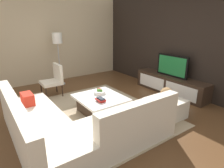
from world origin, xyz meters
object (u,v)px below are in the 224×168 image
at_px(decorative_ball, 167,93).
at_px(television, 172,66).
at_px(coffee_table, 100,104).
at_px(sectional_couch, 72,126).
at_px(accent_chair_near, 54,78).
at_px(ottoman, 165,108).
at_px(fruit_bowl, 100,92).
at_px(book_stack, 101,100).
at_px(media_console, 170,85).
at_px(floor_lamp, 57,42).

bearing_deg(decorative_ball, television, 124.59).
bearing_deg(decorative_ball, coffee_table, -132.93).
relative_size(sectional_couch, coffee_table, 2.36).
relative_size(accent_chair_near, ottoman, 1.24).
distance_m(fruit_bowl, book_stack, 0.46).
distance_m(media_console, sectional_couch, 3.30).
bearing_deg(coffee_table, ottoman, 47.07).
bearing_deg(book_stack, coffee_table, 150.92).
height_order(sectional_couch, decorative_ball, sectional_couch).
distance_m(sectional_couch, decorative_ball, 2.05).
height_order(floor_lamp, decorative_ball, floor_lamp).
relative_size(television, accent_chair_near, 1.13).
relative_size(media_console, book_stack, 10.12).
height_order(media_console, coffee_table, media_console).
bearing_deg(sectional_couch, floor_lamp, 162.19).
relative_size(coffee_table, fruit_bowl, 3.80).
bearing_deg(accent_chair_near, television, 47.11).
distance_m(television, ottoman, 1.64).
bearing_deg(book_stack, media_console, 92.81).
height_order(fruit_bowl, book_stack, fruit_bowl).
height_order(sectional_couch, ottoman, sectional_couch).
relative_size(television, decorative_ball, 3.73).
xyz_separation_m(media_console, decorative_ball, (0.87, -1.26, 0.28)).
distance_m(sectional_couch, coffee_table, 1.16).
distance_m(television, coffee_table, 2.38).
distance_m(media_console, accent_chair_near, 3.26).
bearing_deg(book_stack, decorative_ball, 57.20).
bearing_deg(accent_chair_near, sectional_couch, -23.01).
bearing_deg(media_console, accent_chair_near, -122.62).
bearing_deg(book_stack, sectional_couch, -63.58).
relative_size(media_console, sectional_couch, 0.88).
relative_size(television, fruit_bowl, 3.51).
distance_m(media_console, decorative_ball, 1.55).
relative_size(fruit_bowl, decorative_ball, 1.06).
xyz_separation_m(accent_chair_near, decorative_ball, (2.62, 1.49, 0.04)).
xyz_separation_m(floor_lamp, book_stack, (2.74, -0.17, -0.95)).
bearing_deg(coffee_table, media_console, 87.51).
height_order(floor_lamp, fruit_bowl, floor_lamp).
bearing_deg(fruit_bowl, accent_chair_near, -159.69).
bearing_deg(fruit_bowl, book_stack, -29.03).
bearing_deg(ottoman, media_console, 124.60).
bearing_deg(media_console, book_stack, -87.19).
bearing_deg(decorative_ball, fruit_bowl, -140.70).
height_order(floor_lamp, ottoman, floor_lamp).
bearing_deg(ottoman, fruit_bowl, -140.70).
bearing_deg(floor_lamp, book_stack, -3.61).
bearing_deg(coffee_table, television, 87.51).
height_order(television, ottoman, television).
relative_size(coffee_table, floor_lamp, 0.65).
bearing_deg(television, coffee_table, -92.49).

